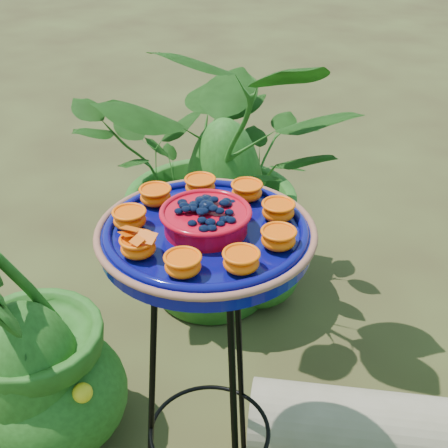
{
  "coord_description": "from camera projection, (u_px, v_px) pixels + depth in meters",
  "views": [
    {
      "loc": [
        0.65,
        -0.84,
        1.46
      ],
      "look_at": [
        -0.05,
        -0.12,
        0.86
      ],
      "focal_mm": 50.0,
      "sensor_mm": 36.0,
      "label": 1
    }
  ],
  "objects": [
    {
      "name": "shrub_back_left",
      "position": [
        224.0,
        172.0,
        2.13
      ],
      "size": [
        1.17,
        1.12,
        1.02
      ],
      "primitive_type": "imported",
      "rotation": [
        0.0,
        0.0,
        0.46
      ],
      "color": "#1D4412",
      "rests_on": "ground"
    },
    {
      "name": "tripod_stand",
      "position": [
        208.0,
        366.0,
        1.37
      ],
      "size": [
        0.34,
        0.34,
        0.8
      ],
      "rotation": [
        0.0,
        0.0,
        0.18
      ],
      "color": "black",
      "rests_on": "ground"
    },
    {
      "name": "driftwood_log",
      "position": [
        366.0,
        429.0,
        1.7
      ],
      "size": [
        0.64,
        0.54,
        0.21
      ],
      "primitive_type": "cylinder",
      "rotation": [
        0.0,
        1.57,
        0.62
      ],
      "color": "gray",
      "rests_on": "ground"
    },
    {
      "name": "shrub_front_left",
      "position": [
        19.0,
        326.0,
        1.57
      ],
      "size": [
        0.59,
        0.61,
        0.86
      ],
      "primitive_type": "imported",
      "rotation": [
        0.0,
        0.0,
        5.36
      ],
      "color": "#1D4412",
      "rests_on": "ground"
    },
    {
      "name": "feeder_dish",
      "position": [
        206.0,
        231.0,
        1.18
      ],
      "size": [
        0.47,
        0.47,
        0.1
      ],
      "rotation": [
        0.0,
        0.0,
        0.18
      ],
      "color": "#08095E",
      "rests_on": "tripod_stand"
    }
  ]
}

